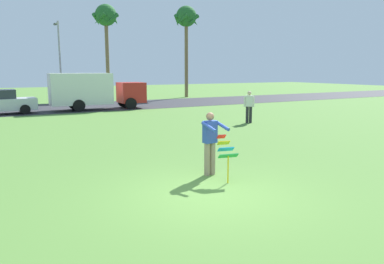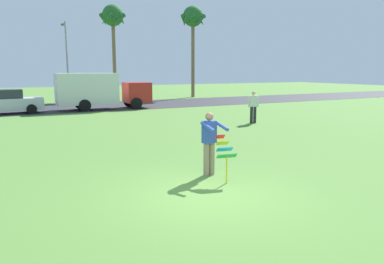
% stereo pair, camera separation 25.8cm
% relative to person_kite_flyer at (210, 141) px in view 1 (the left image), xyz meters
% --- Properties ---
extents(ground_plane, '(120.00, 120.00, 0.00)m').
position_rel_person_kite_flyer_xyz_m(ground_plane, '(-0.90, -1.44, -0.95)').
color(ground_plane, '#568438').
extents(road_strip, '(120.00, 8.00, 0.01)m').
position_rel_person_kite_flyer_xyz_m(road_strip, '(-0.90, 21.06, -0.95)').
color(road_strip, '#2D2D33').
rests_on(road_strip, ground).
extents(person_kite_flyer, '(0.57, 0.68, 1.73)m').
position_rel_person_kite_flyer_xyz_m(person_kite_flyer, '(0.00, 0.00, 0.00)').
color(person_kite_flyer, gray).
rests_on(person_kite_flyer, ground).
extents(kite_held, '(0.53, 0.69, 1.18)m').
position_rel_person_kite_flyer_xyz_m(kite_held, '(0.03, -0.70, -0.15)').
color(kite_held, red).
rests_on(kite_held, ground).
extents(parked_car_silver, '(4.24, 1.92, 1.60)m').
position_rel_person_kite_flyer_xyz_m(parked_car_silver, '(-4.33, 18.66, -0.18)').
color(parked_car_silver, silver).
rests_on(parked_car_silver, ground).
extents(parked_truck_red_cab, '(6.77, 2.29, 2.62)m').
position_rel_person_kite_flyer_xyz_m(parked_truck_red_cab, '(1.64, 18.66, 0.46)').
color(parked_truck_red_cab, '#B2231E').
rests_on(parked_truck_red_cab, ground).
extents(palm_tree_centre_far, '(2.58, 2.71, 9.22)m').
position_rel_person_kite_flyer_xyz_m(palm_tree_centre_far, '(5.90, 29.01, 6.79)').
color(palm_tree_centre_far, brown).
rests_on(palm_tree_centre_far, ground).
extents(palm_tree_far_left, '(2.58, 2.71, 9.33)m').
position_rel_person_kite_flyer_xyz_m(palm_tree_far_left, '(13.61, 26.66, 6.90)').
color(palm_tree_far_left, brown).
rests_on(palm_tree_far_left, ground).
extents(streetlight_pole, '(0.24, 1.65, 7.00)m').
position_rel_person_kite_flyer_xyz_m(streetlight_pole, '(0.83, 26.32, 3.05)').
color(streetlight_pole, '#9E9EA3').
rests_on(streetlight_pole, ground).
extents(person_walker_near, '(0.50, 0.38, 1.73)m').
position_rel_person_kite_flyer_xyz_m(person_walker_near, '(7.25, 7.69, -0.02)').
color(person_walker_near, '#26262B').
rests_on(person_walker_near, ground).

